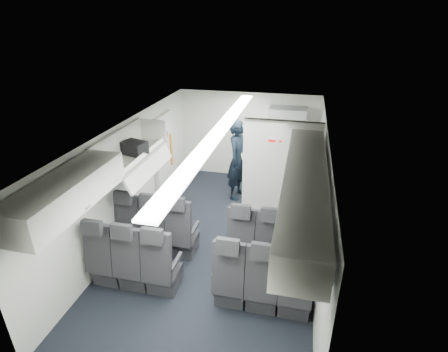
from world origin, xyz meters
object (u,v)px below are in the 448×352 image
at_px(seat_row_front, 211,239).
at_px(seat_row_mid, 195,275).
at_px(carry_on_bag, 135,148).
at_px(galley_unit, 285,147).
at_px(flight_attendant, 238,160).
at_px(boarding_door, 164,156).

relative_size(seat_row_front, seat_row_mid, 1.00).
height_order(seat_row_front, carry_on_bag, carry_on_bag).
height_order(galley_unit, carry_on_bag, galley_unit).
xyz_separation_m(flight_attendant, carry_on_bag, (-1.39, -2.00, 0.88)).
height_order(seat_row_mid, carry_on_bag, carry_on_bag).
relative_size(seat_row_front, boarding_door, 1.79).
bearing_deg(galley_unit, carry_on_bag, -128.98).
relative_size(seat_row_front, galley_unit, 1.75).
distance_m(seat_row_front, galley_unit, 3.43).
height_order(seat_row_mid, flight_attendant, flight_attendant).
xyz_separation_m(seat_row_mid, boarding_door, (-1.64, 2.99, 0.55)).
height_order(seat_row_mid, boarding_door, boarding_door).
bearing_deg(boarding_door, seat_row_mid, -61.23).
xyz_separation_m(boarding_door, flight_attendant, (1.63, 0.26, -0.05)).
relative_size(galley_unit, boarding_door, 1.02).
height_order(boarding_door, flight_attendant, boarding_door).
xyz_separation_m(seat_row_front, galley_unit, (0.95, 3.25, 0.55)).
xyz_separation_m(seat_row_front, seat_row_mid, (0.00, -0.90, 0.00)).
height_order(seat_row_front, flight_attendant, flight_attendant).
bearing_deg(flight_attendant, seat_row_front, -166.89).
height_order(galley_unit, flight_attendant, galley_unit).
bearing_deg(seat_row_front, flight_attendant, 90.24).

